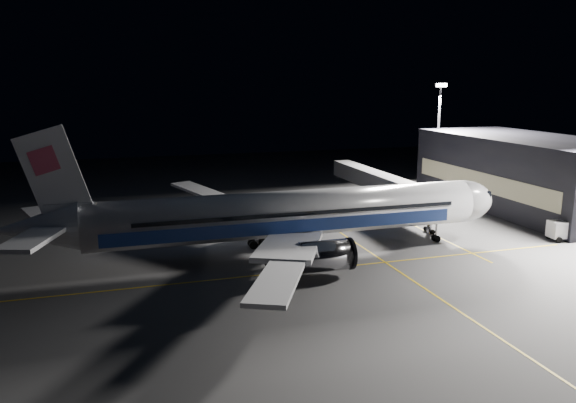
% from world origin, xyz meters
% --- Properties ---
extents(ground, '(200.00, 200.00, 0.00)m').
position_xyz_m(ground, '(0.00, 0.00, 0.00)').
color(ground, '#4C4C4F').
rests_on(ground, ground).
extents(guide_line_main, '(0.25, 80.00, 0.01)m').
position_xyz_m(guide_line_main, '(10.00, 0.00, 0.01)').
color(guide_line_main, gold).
rests_on(guide_line_main, ground).
extents(guide_line_cross, '(70.00, 0.25, 0.01)m').
position_xyz_m(guide_line_cross, '(0.00, -6.00, 0.01)').
color(guide_line_cross, gold).
rests_on(guide_line_cross, ground).
extents(guide_line_side, '(0.25, 40.00, 0.01)m').
position_xyz_m(guide_line_side, '(22.00, 10.00, 0.01)').
color(guide_line_side, gold).
rests_on(guide_line_side, ground).
extents(airliner, '(61.48, 54.22, 16.64)m').
position_xyz_m(airliner, '(-1.08, 0.00, 5.16)').
color(airliner, silver).
rests_on(airliner, ground).
extents(terminal, '(18.12, 40.00, 12.00)m').
position_xyz_m(terminal, '(45.98, 14.00, 6.00)').
color(terminal, black).
rests_on(terminal, ground).
extents(jet_bridge, '(3.60, 34.40, 6.30)m').
position_xyz_m(jet_bridge, '(22.00, 18.06, 4.58)').
color(jet_bridge, '#B2B2B7').
rests_on(jet_bridge, ground).
extents(floodlight_mast_north, '(2.40, 0.68, 20.70)m').
position_xyz_m(floodlight_mast_north, '(40.00, 31.99, 12.37)').
color(floodlight_mast_north, '#59595E').
rests_on(floodlight_mast_north, ground).
extents(service_truck, '(5.47, 2.72, 2.71)m').
position_xyz_m(service_truck, '(37.77, -4.56, 1.45)').
color(service_truck, silver).
rests_on(service_truck, ground).
extents(baggage_tug, '(2.67, 2.36, 1.66)m').
position_xyz_m(baggage_tug, '(-7.09, 19.29, 0.76)').
color(baggage_tug, black).
rests_on(baggage_tug, ground).
extents(safety_cone_a, '(0.38, 0.38, 0.57)m').
position_xyz_m(safety_cone_a, '(-1.68, 4.00, 0.29)').
color(safety_cone_a, '#EC5F09').
rests_on(safety_cone_a, ground).
extents(safety_cone_b, '(0.34, 0.34, 0.51)m').
position_xyz_m(safety_cone_b, '(5.79, 5.98, 0.26)').
color(safety_cone_b, '#EC5F09').
rests_on(safety_cone_b, ground).
extents(safety_cone_c, '(0.44, 0.44, 0.66)m').
position_xyz_m(safety_cone_c, '(0.69, 5.36, 0.33)').
color(safety_cone_c, '#EC5F09').
rests_on(safety_cone_c, ground).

